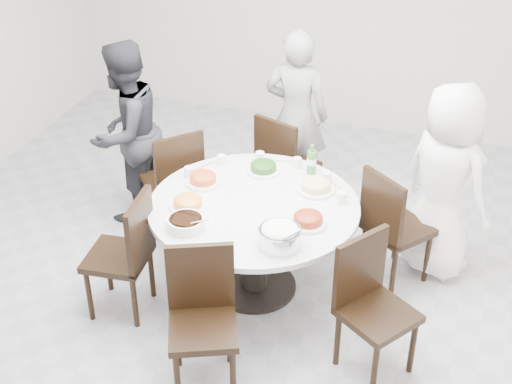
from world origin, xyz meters
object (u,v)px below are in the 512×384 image
(chair_s, at_px, (203,326))
(beverage_bottle, at_px, (312,159))
(rice_bowl, at_px, (280,237))
(diner_left, at_px, (126,132))
(dining_table, at_px, (254,247))
(chair_sw, at_px, (117,254))
(chair_ne, at_px, (398,226))
(chair_n, at_px, (289,164))
(diner_middle, at_px, (296,115))
(chair_nw, at_px, (172,179))
(chair_se, at_px, (378,312))
(soup_bowl, at_px, (186,223))
(diner_right, at_px, (445,182))

(chair_s, relative_size, beverage_bottle, 3.93)
(rice_bowl, bearing_deg, diner_left, 146.67)
(dining_table, height_order, chair_sw, chair_sw)
(chair_ne, relative_size, beverage_bottle, 3.93)
(chair_n, relative_size, diner_middle, 0.61)
(chair_n, bearing_deg, chair_nw, 53.43)
(chair_n, distance_m, chair_nw, 1.00)
(chair_sw, bearing_deg, rice_bowl, 89.38)
(chair_s, height_order, chair_se, same)
(chair_se, bearing_deg, chair_sw, 124.25)
(diner_left, relative_size, soup_bowl, 6.19)
(chair_n, bearing_deg, chair_ne, 168.71)
(rice_bowl, height_order, beverage_bottle, beverage_bottle)
(soup_bowl, bearing_deg, chair_se, -4.85)
(dining_table, xyz_separation_m, diner_middle, (-0.09, 1.45, 0.40))
(chair_ne, bearing_deg, beverage_bottle, 31.70)
(chair_ne, bearing_deg, diner_right, -100.42)
(diner_right, distance_m, diner_middle, 1.54)
(chair_n, height_order, soup_bowl, chair_n)
(chair_se, distance_m, diner_left, 2.66)
(diner_right, bearing_deg, chair_se, 114.32)
(diner_middle, relative_size, rice_bowl, 5.46)
(chair_s, xyz_separation_m, diner_left, (-1.35, 1.68, 0.31))
(diner_right, bearing_deg, chair_ne, 76.53)
(diner_right, relative_size, diner_middle, 1.00)
(chair_se, bearing_deg, soup_bowl, 120.29)
(chair_s, bearing_deg, chair_sw, 125.99)
(chair_nw, xyz_separation_m, chair_s, (0.91, -1.57, 0.00))
(chair_ne, relative_size, chair_sw, 1.00)
(chair_ne, xyz_separation_m, chair_n, (-1.03, 0.65, 0.00))
(dining_table, distance_m, beverage_bottle, 0.79)
(diner_middle, xyz_separation_m, beverage_bottle, (0.37, -0.90, 0.10))
(chair_s, xyz_separation_m, diner_right, (1.25, 1.71, 0.30))
(chair_n, xyz_separation_m, diner_right, (1.31, -0.41, 0.30))
(dining_table, relative_size, chair_n, 1.58)
(dining_table, height_order, chair_s, chair_s)
(chair_nw, relative_size, diner_left, 0.61)
(diner_left, xyz_separation_m, soup_bowl, (1.01, -1.10, 0.01))
(chair_ne, distance_m, rice_bowl, 1.15)
(chair_ne, xyz_separation_m, chair_s, (-0.97, -1.47, 0.00))
(chair_nw, bearing_deg, diner_left, -61.17)
(chair_sw, relative_size, beverage_bottle, 3.93)
(chair_ne, xyz_separation_m, diner_middle, (-1.07, 0.98, 0.30))
(chair_n, xyz_separation_m, chair_sw, (-0.78, -1.62, 0.00))
(diner_middle, bearing_deg, chair_nw, 46.45)
(diner_right, bearing_deg, beverage_bottle, 44.56)
(dining_table, distance_m, rice_bowl, 0.68)
(chair_nw, bearing_deg, chair_ne, 129.44)
(chair_nw, relative_size, diner_middle, 0.61)
(chair_s, distance_m, rice_bowl, 0.75)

